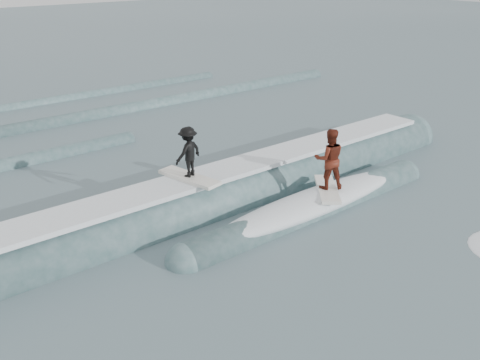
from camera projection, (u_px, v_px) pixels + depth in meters
ground at (412, 309)px, 11.40m from camera, size 160.00×160.00×0.00m
breaking_wave at (235, 203)px, 16.16m from camera, size 21.42×3.80×2.04m
surfer_black at (188, 155)px, 14.95m from camera, size 1.04×2.07×1.55m
surfer_red at (329, 162)px, 15.52m from camera, size 1.71×1.88×1.91m
whitewater at (470, 357)px, 10.04m from camera, size 13.43×5.95×0.10m
far_swells at (48, 129)px, 23.33m from camera, size 37.26×8.65×0.80m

